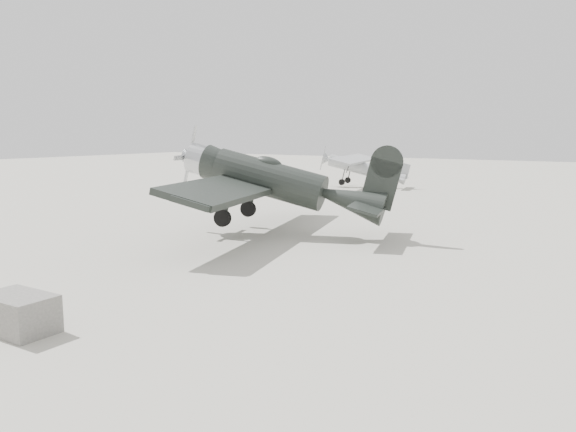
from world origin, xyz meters
name	(u,v)px	position (x,y,z in m)	size (l,w,h in m)	color
ground	(236,254)	(0.00, 0.00, 0.00)	(160.00, 160.00, 0.00)	#B0AE9C
lowwing_monoplane	(280,182)	(-0.89, 4.31, 2.33)	(9.90, 13.64, 4.40)	black
highwing_monoplane	(361,165)	(-7.32, 26.26, 1.83)	(7.39, 10.34, 2.92)	#A1A4A6
equipment_block	(19,313)	(0.91, -9.21, 0.43)	(1.73, 1.08, 0.87)	#62615B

